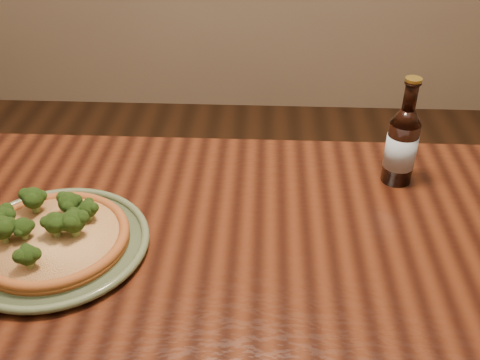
{
  "coord_description": "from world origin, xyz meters",
  "views": [
    {
      "loc": [
        0.19,
        -0.55,
        1.37
      ],
      "look_at": [
        0.15,
        0.28,
        0.82
      ],
      "focal_mm": 42.0,
      "sensor_mm": 36.0,
      "label": 1
    }
  ],
  "objects_px": {
    "pizza": "(52,235)",
    "table": "(144,317)",
    "plate": "(55,244)",
    "beer_bottle": "(402,145)"
  },
  "relations": [
    {
      "from": "pizza",
      "to": "table",
      "type": "bearing_deg",
      "value": -21.52
    },
    {
      "from": "plate",
      "to": "beer_bottle",
      "type": "relative_size",
      "value": 1.45
    },
    {
      "from": "plate",
      "to": "pizza",
      "type": "xyz_separation_m",
      "value": [
        -0.0,
        0.0,
        0.02
      ]
    },
    {
      "from": "table",
      "to": "beer_bottle",
      "type": "relative_size",
      "value": 7.31
    },
    {
      "from": "pizza",
      "to": "beer_bottle",
      "type": "relative_size",
      "value": 1.15
    },
    {
      "from": "table",
      "to": "beer_bottle",
      "type": "distance_m",
      "value": 0.58
    },
    {
      "from": "table",
      "to": "beer_bottle",
      "type": "xyz_separation_m",
      "value": [
        0.46,
        0.3,
        0.17
      ]
    },
    {
      "from": "table",
      "to": "plate",
      "type": "relative_size",
      "value": 5.05
    },
    {
      "from": "table",
      "to": "plate",
      "type": "bearing_deg",
      "value": 158.74
    },
    {
      "from": "pizza",
      "to": "beer_bottle",
      "type": "xyz_separation_m",
      "value": [
        0.61,
        0.24,
        0.05
      ]
    }
  ]
}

